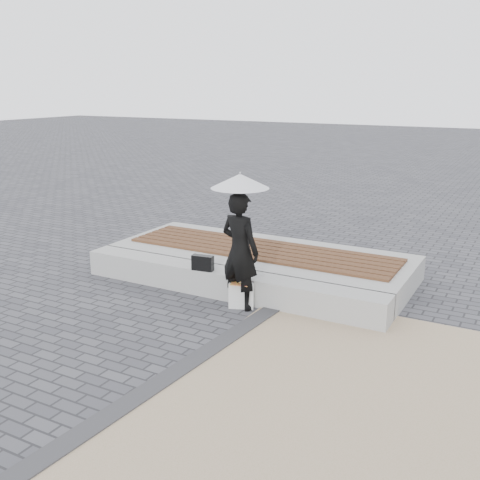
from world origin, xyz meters
name	(u,v)px	position (x,y,z in m)	size (l,w,h in m)	color
ground	(163,335)	(0.00, 0.00, 0.00)	(80.00, 80.00, 0.00)	#46454A
terrazzo_zone	(407,422)	(3.20, -0.50, 0.01)	(5.00, 5.00, 0.02)	tan
edging_band	(191,363)	(0.75, -0.50, 0.02)	(0.25, 5.20, 0.04)	#333336
seating_ledge	(226,283)	(0.00, 1.60, 0.20)	(5.00, 0.45, 0.40)	#999A95
timber_platform	(261,262)	(0.00, 2.80, 0.20)	(5.00, 2.00, 0.40)	#979792
timber_decking	(261,249)	(0.00, 2.80, 0.42)	(4.60, 1.20, 0.04)	brown
woman	(240,251)	(0.41, 1.30, 0.84)	(0.61, 0.40, 1.69)	black
parasol	(240,181)	(0.41, 1.30, 1.83)	(0.80, 0.80, 1.03)	#B7B7BC
handbag	(203,263)	(-0.30, 1.44, 0.52)	(0.33, 0.12, 0.23)	black
canvas_tote	(242,295)	(0.45, 1.29, 0.19)	(0.36, 0.15, 0.38)	silver
magazine	(240,284)	(0.45, 1.24, 0.38)	(0.26, 0.19, 0.01)	#E53A46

